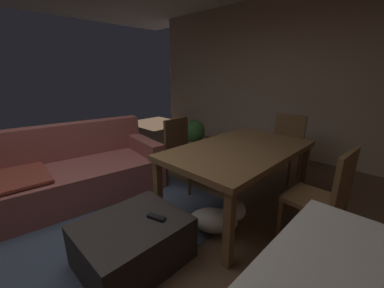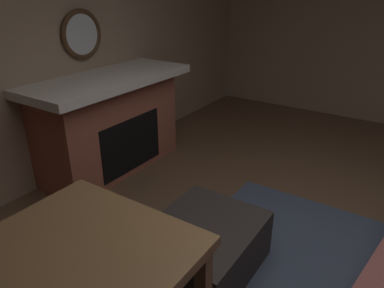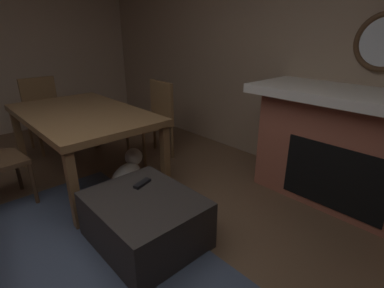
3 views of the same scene
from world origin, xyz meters
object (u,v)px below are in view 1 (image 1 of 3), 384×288
object	(u,v)px
tv_remote	(156,217)
dining_chair_south	(326,194)
dining_table	(239,154)
dining_chair_north	(182,149)
dining_chair_east	(285,143)
couch	(64,175)
potted_plant	(194,132)
ottoman_coffee_table	(133,242)
small_dog	(217,219)

from	to	relation	value
tv_remote	dining_chair_south	xyz separation A→B (m)	(1.12, -0.94, 0.13)
dining_table	dining_chair_north	distance (m)	0.91
dining_chair_north	dining_chair_east	bearing A→B (deg)	-35.75
tv_remote	dining_table	size ratio (longest dim) A/B	0.09
tv_remote	dining_chair_north	bearing A→B (deg)	19.90
couch	dining_chair_south	world-z (taller)	dining_chair_south
couch	tv_remote	xyz separation A→B (m)	(0.19, -1.64, 0.08)
dining_chair_east	potted_plant	bearing A→B (deg)	87.75
couch	dining_chair_east	distance (m)	3.05
ottoman_coffee_table	small_dog	xyz separation A→B (m)	(0.73, -0.30, 0.00)
tv_remote	dining_chair_south	size ratio (longest dim) A/B	0.17
dining_chair_north	dining_chair_east	distance (m)	1.53
couch	ottoman_coffee_table	bearing A→B (deg)	-89.34
couch	tv_remote	bearing A→B (deg)	-83.50
dining_chair_north	small_dog	size ratio (longest dim) A/B	1.82
ottoman_coffee_table	dining_chair_north	xyz separation A→B (m)	(1.28, 0.76, 0.34)
potted_plant	dining_chair_north	bearing A→B (deg)	-141.93
ottoman_coffee_table	dining_chair_east	bearing A→B (deg)	-3.07
couch	small_dog	world-z (taller)	couch
dining_table	dining_chair_north	world-z (taller)	dining_chair_north
couch	dining_table	distance (m)	2.15
dining_chair_south	dining_chair_east	xyz separation A→B (m)	(1.24, 0.90, 0.00)
ottoman_coffee_table	tv_remote	world-z (taller)	tv_remote
potted_plant	dining_table	bearing A→B (deg)	-124.18
tv_remote	dining_table	distance (m)	1.15
tv_remote	dining_chair_north	size ratio (longest dim) A/B	0.17
ottoman_coffee_table	dining_table	xyz separation A→B (m)	(1.29, -0.14, 0.48)
potted_plant	small_dog	world-z (taller)	potted_plant
dining_chair_north	potted_plant	bearing A→B (deg)	38.07
tv_remote	potted_plant	xyz separation A→B (m)	(2.43, 1.90, -0.05)
ottoman_coffee_table	small_dog	size ratio (longest dim) A/B	1.61
ottoman_coffee_table	potted_plant	xyz separation A→B (m)	(2.60, 1.80, 0.15)
dining_chair_north	dining_chair_east	xyz separation A→B (m)	(1.24, -0.90, 0.00)
dining_chair_north	small_dog	xyz separation A→B (m)	(-0.55, -1.06, -0.33)
couch	ottoman_coffee_table	size ratio (longest dim) A/B	2.89
dining_chair_south	potted_plant	bearing A→B (deg)	65.05
dining_chair_south	small_dog	world-z (taller)	dining_chair_south
tv_remote	dining_chair_north	distance (m)	1.41
dining_chair_east	potted_plant	distance (m)	1.94
dining_chair_north	couch	bearing A→B (deg)	149.23
tv_remote	dining_table	world-z (taller)	dining_table
couch	dining_chair_north	distance (m)	1.53
dining_chair_south	potted_plant	world-z (taller)	dining_chair_south
potted_plant	dining_chair_south	bearing A→B (deg)	-114.95
dining_chair_south	potted_plant	size ratio (longest dim) A/B	1.56
couch	tv_remote	world-z (taller)	couch
tv_remote	potted_plant	distance (m)	3.09
ottoman_coffee_table	dining_chair_east	world-z (taller)	dining_chair_east
small_dog	ottoman_coffee_table	bearing A→B (deg)	158.06
tv_remote	dining_chair_east	distance (m)	2.36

